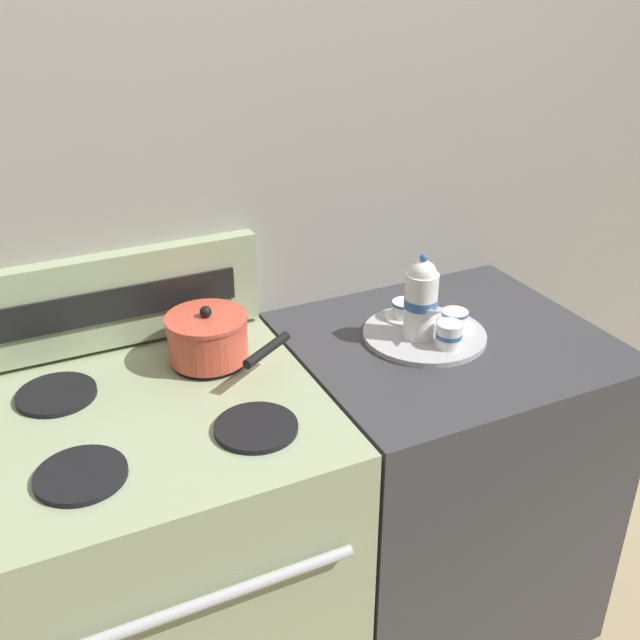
# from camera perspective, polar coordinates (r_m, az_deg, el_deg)

# --- Properties ---
(wall_back) EXTENTS (6.00, 0.05, 2.20)m
(wall_back) POSITION_cam_1_polar(r_m,az_deg,el_deg) (1.96, -4.84, 5.75)
(wall_back) COLOR #9E998E
(wall_back) RESTS_ON ground
(stove) EXTENTS (0.73, 0.71, 0.93)m
(stove) POSITION_cam_1_polar(r_m,az_deg,el_deg) (1.93, -11.17, -18.14)
(stove) COLOR #9EAD84
(stove) RESTS_ON ground
(control_panel) EXTENTS (0.72, 0.05, 0.23)m
(control_panel) POSITION_cam_1_polar(r_m,az_deg,el_deg) (1.85, -15.42, 1.46)
(control_panel) COLOR #9EAD84
(control_panel) RESTS_ON stove
(side_counter) EXTENTS (0.76, 0.68, 0.91)m
(side_counter) POSITION_cam_1_polar(r_m,az_deg,el_deg) (2.17, 8.89, -12.04)
(side_counter) COLOR #38383D
(side_counter) RESTS_ON ground
(saucepan) EXTENTS (0.26, 0.29, 0.13)m
(saucepan) POSITION_cam_1_polar(r_m,az_deg,el_deg) (1.77, -8.48, -1.30)
(saucepan) COLOR #D14C38
(saucepan) RESTS_ON stove
(serving_tray) EXTENTS (0.31, 0.31, 0.01)m
(serving_tray) POSITION_cam_1_polar(r_m,az_deg,el_deg) (1.90, 7.95, -1.10)
(serving_tray) COLOR #B2B2B7
(serving_tray) RESTS_ON side_counter
(teapot) EXTENTS (0.08, 0.13, 0.22)m
(teapot) POSITION_cam_1_polar(r_m,az_deg,el_deg) (1.84, 7.72, 1.60)
(teapot) COLOR white
(teapot) RESTS_ON serving_tray
(teacup_left) EXTENTS (0.10, 0.10, 0.05)m
(teacup_left) POSITION_cam_1_polar(r_m,az_deg,el_deg) (1.92, 10.20, 0.03)
(teacup_left) COLOR white
(teacup_left) RESTS_ON serving_tray
(teacup_right) EXTENTS (0.10, 0.10, 0.05)m
(teacup_right) POSITION_cam_1_polar(r_m,az_deg,el_deg) (1.96, 6.47, 0.78)
(teacup_right) COLOR white
(teacup_right) RESTS_ON serving_tray
(creamer_jug) EXTENTS (0.07, 0.07, 0.06)m
(creamer_jug) POSITION_cam_1_polar(r_m,az_deg,el_deg) (1.83, 9.80, -1.11)
(creamer_jug) COLOR white
(creamer_jug) RESTS_ON serving_tray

